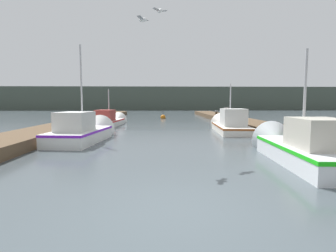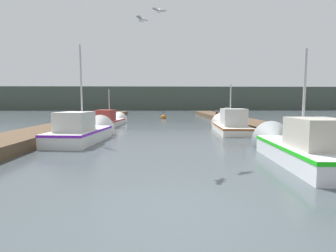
# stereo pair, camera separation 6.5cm
# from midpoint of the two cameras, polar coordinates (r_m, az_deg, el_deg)

# --- Properties ---
(ground_plane) EXTENTS (200.00, 200.00, 0.00)m
(ground_plane) POSITION_cam_midpoint_polar(r_m,az_deg,el_deg) (4.74, 1.17, -18.36)
(ground_plane) COLOR #424C51
(dock_left) EXTENTS (2.43, 40.00, 0.47)m
(dock_left) POSITION_cam_midpoint_polar(r_m,az_deg,el_deg) (21.32, -18.78, 0.55)
(dock_left) COLOR brown
(dock_left) RESTS_ON ground_plane
(dock_right) EXTENTS (2.43, 40.00, 0.47)m
(dock_right) POSITION_cam_midpoint_polar(r_m,az_deg,el_deg) (21.47, 16.16, 0.65)
(dock_right) COLOR brown
(dock_right) RESTS_ON ground_plane
(distant_shore_ridge) EXTENTS (120.00, 16.00, 5.24)m
(distant_shore_ridge) POSITION_cam_midpoint_polar(r_m,az_deg,el_deg) (66.23, -1.73, 5.94)
(distant_shore_ridge) COLOR #424C42
(distant_shore_ridge) RESTS_ON ground_plane
(fishing_boat_0) EXTENTS (2.05, 5.50, 4.03)m
(fishing_boat_0) POSITION_cam_midpoint_polar(r_m,az_deg,el_deg) (9.50, 26.50, -3.99)
(fishing_boat_0) COLOR silver
(fishing_boat_0) RESTS_ON ground_plane
(fishing_boat_1) EXTENTS (2.25, 5.15, 5.10)m
(fishing_boat_1) POSITION_cam_midpoint_polar(r_m,az_deg,el_deg) (13.38, -17.88, -1.09)
(fishing_boat_1) COLOR silver
(fishing_boat_1) RESTS_ON ground_plane
(fishing_boat_2) EXTENTS (2.18, 6.24, 3.61)m
(fishing_boat_2) POSITION_cam_midpoint_polar(r_m,az_deg,el_deg) (17.53, 12.93, 0.34)
(fishing_boat_2) COLOR silver
(fishing_boat_2) RESTS_ON ground_plane
(fishing_boat_3) EXTENTS (2.01, 6.25, 3.35)m
(fishing_boat_3) POSITION_cam_midpoint_polar(r_m,az_deg,el_deg) (21.43, -12.54, 1.13)
(fishing_boat_3) COLOR silver
(fishing_boat_3) RESTS_ON ground_plane
(mooring_piling_0) EXTENTS (0.35, 0.35, 1.44)m
(mooring_piling_0) POSITION_cam_midpoint_polar(r_m,az_deg,el_deg) (22.63, 12.48, 2.21)
(mooring_piling_0) COLOR #473523
(mooring_piling_0) RESTS_ON ground_plane
(mooring_piling_1) EXTENTS (0.27, 0.27, 1.13)m
(mooring_piling_1) POSITION_cam_midpoint_polar(r_m,az_deg,el_deg) (11.53, 25.92, -1.87)
(mooring_piling_1) COLOR #473523
(mooring_piling_1) RESTS_ON ground_plane
(mooring_piling_2) EXTENTS (0.26, 0.26, 1.03)m
(mooring_piling_2) POSITION_cam_midpoint_polar(r_m,az_deg,el_deg) (25.51, 10.40, 2.13)
(mooring_piling_2) COLOR #473523
(mooring_piling_2) RESTS_ON ground_plane
(mooring_piling_3) EXTENTS (0.28, 0.28, 1.10)m
(mooring_piling_3) POSITION_cam_midpoint_polar(r_m,az_deg,el_deg) (20.63, -16.11, 1.36)
(mooring_piling_3) COLOR #473523
(mooring_piling_3) RESTS_ON ground_plane
(channel_buoy) EXTENTS (0.58, 0.58, 1.08)m
(channel_buoy) POSITION_cam_midpoint_polar(r_m,az_deg,el_deg) (29.47, -1.15, 1.93)
(channel_buoy) COLOR #BF6513
(channel_buoy) RESTS_ON ground_plane
(seagull_lead) EXTENTS (0.53, 0.39, 0.12)m
(seagull_lead) POSITION_cam_midpoint_polar(r_m,az_deg,el_deg) (10.18, -1.96, 23.79)
(seagull_lead) COLOR white
(seagull_1) EXTENTS (0.35, 0.54, 0.12)m
(seagull_1) POSITION_cam_midpoint_polar(r_m,az_deg,el_deg) (9.00, -5.69, 22.03)
(seagull_1) COLOR white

